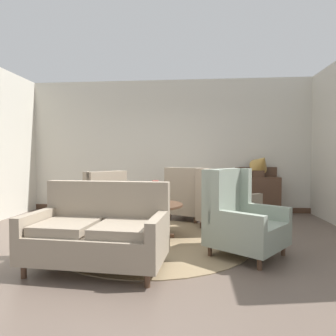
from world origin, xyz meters
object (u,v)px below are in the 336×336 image
Objects in this scene: armchair_near_window at (99,203)px; gramophone at (261,164)px; coffee_table at (151,209)px; armchair_near_sideboard at (241,220)px; armchair_far_left at (224,205)px; side_table at (216,201)px; settee at (98,233)px; porcelain_vase at (155,194)px; sideboard at (257,193)px; armchair_back_corner at (188,198)px.

gramophone is (3.13, 1.36, 0.69)m from armchair_near_window.
armchair_near_sideboard reaches higher than coffee_table.
armchair_far_left is 0.48m from side_table.
settee is 1.38× the size of armchair_far_left.
porcelain_vase is at bearing -134.56° from side_table.
armchair_far_left is at bearing 54.78° from settee.
side_table is at bearing 43.72° from armchair_near_sideboard.
sideboard reaches higher than coffee_table.
armchair_near_window is at bearing 52.47° from armchair_back_corner.
armchair_back_corner is at bearing 68.60° from coffee_table.
settee reaches higher than porcelain_vase.
coffee_table is 1.31× the size of side_table.
sideboard is at bearing 118.95° from gramophone.
armchair_near_sideboard is 2.88m from sideboard.
armchair_near_sideboard is 2.88m from gramophone.
porcelain_vase is 0.32× the size of armchair_near_sideboard.
coffee_table is 1.62× the size of gramophone.
sideboard is at bearing -127.80° from armchair_back_corner.
sideboard is (1.50, 0.70, 0.03)m from armchair_back_corner.
settee is 2.50m from armchair_far_left.
armchair_near_sideboard is at bearing 136.52° from armchair_back_corner.
porcelain_vase is 0.32× the size of armchair_far_left.
gramophone is (0.82, 2.68, 0.66)m from armchair_near_sideboard.
armchair_near_window reaches higher than side_table.
armchair_near_window is at bearing 149.39° from coffee_table.
armchair_far_left is at bearing -76.26° from side_table.
armchair_back_corner is (0.94, 2.71, 0.04)m from settee.
gramophone is (0.05, -0.09, 0.64)m from sideboard.
coffee_table is 2.66× the size of porcelain_vase.
porcelain_vase reaches higher than coffee_table.
armchair_back_corner is 1.42× the size of side_table.
sideboard reaches higher than settee.
gramophone is at bearing -131.53° from armchair_back_corner.
sideboard is (2.44, 3.41, 0.07)m from settee.
armchair_back_corner reaches higher than side_table.
armchair_near_window reaches higher than coffee_table.
side_table is at bearing -133.23° from sideboard.
side_table is (1.01, 1.03, -0.24)m from porcelain_vase.
porcelain_vase is at bearing 99.62° from armchair_near_window.
settee is at bearing 56.00° from armchair_near_window.
side_table is at bearing 45.44° from porcelain_vase.
settee is at bearing 97.85° from armchair_back_corner.
gramophone reaches higher than sideboard.
settee is at bearing -125.58° from sideboard.
coffee_table is at bearing 77.53° from settee.
settee is at bearing 105.04° from armchair_far_left.
armchair_back_corner is (-0.65, 0.79, 0.01)m from armchair_far_left.
armchair_near_sideboard is 1.76m from side_table.
armchair_far_left is (1.18, 0.58, -0.01)m from coffee_table.
settee is at bearing -108.98° from porcelain_vase.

